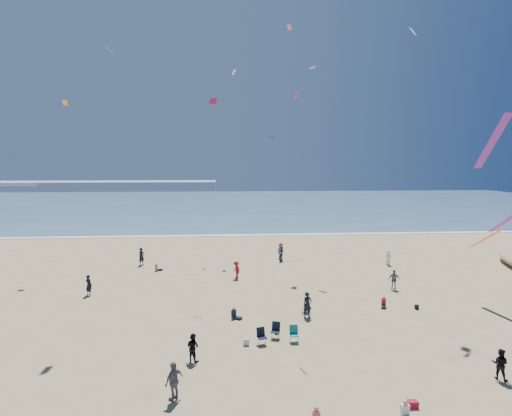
{
  "coord_description": "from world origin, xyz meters",
  "views": [
    {
      "loc": [
        0.29,
        -15.54,
        10.89
      ],
      "look_at": [
        2.0,
        8.0,
        8.3
      ],
      "focal_mm": 28.0,
      "sensor_mm": 36.0,
      "label": 1
    }
  ],
  "objects": [
    {
      "name": "standing_flyers",
      "position": [
        3.52,
        17.49,
        0.86
      ],
      "size": [
        29.62,
        32.18,
        1.93
      ],
      "color": "black",
      "rests_on": "ground"
    },
    {
      "name": "ocean",
      "position": [
        0.0,
        95.0,
        0.03
      ],
      "size": [
        220.0,
        100.0,
        0.06
      ],
      "primitive_type": "cube",
      "color": "#476B84",
      "rests_on": "ground"
    },
    {
      "name": "chair_cluster",
      "position": [
        3.3,
        7.86,
        0.5
      ],
      "size": [
        2.68,
        1.56,
        1.0
      ],
      "color": "black",
      "rests_on": "ground"
    },
    {
      "name": "navy_bag",
      "position": [
        14.52,
        12.62,
        0.17
      ],
      "size": [
        0.28,
        0.18,
        0.34
      ],
      "primitive_type": "cube",
      "color": "black",
      "rests_on": "ground"
    },
    {
      "name": "black_backpack",
      "position": [
        3.45,
        9.08,
        0.19
      ],
      "size": [
        0.3,
        0.22,
        0.38
      ],
      "primitive_type": "cube",
      "color": "black",
      "rests_on": "ground"
    },
    {
      "name": "headland_far",
      "position": [
        -60.0,
        170.0,
        1.6
      ],
      "size": [
        110.0,
        20.0,
        3.2
      ],
      "primitive_type": "cube",
      "color": "#7A8EA8",
      "rests_on": "ground"
    },
    {
      "name": "surf_line",
      "position": [
        0.0,
        45.0,
        0.04
      ],
      "size": [
        220.0,
        1.2,
        0.08
      ],
      "primitive_type": "cube",
      "color": "white",
      "rests_on": "ground"
    },
    {
      "name": "kites_aloft",
      "position": [
        10.7,
        13.73,
        14.64
      ],
      "size": [
        38.24,
        42.72,
        28.78
      ],
      "color": "purple",
      "rests_on": "ground"
    },
    {
      "name": "seated_group",
      "position": [
        3.54,
        10.04,
        0.42
      ],
      "size": [
        20.17,
        26.02,
        0.84
      ],
      "color": "white",
      "rests_on": "ground"
    },
    {
      "name": "cooler",
      "position": [
        8.56,
        0.79,
        0.15
      ],
      "size": [
        0.45,
        0.3,
        0.3
      ],
      "primitive_type": "cube",
      "color": "maroon",
      "rests_on": "ground"
    },
    {
      "name": "white_tote",
      "position": [
        1.37,
        7.53,
        0.2
      ],
      "size": [
        0.35,
        0.2,
        0.4
      ],
      "primitive_type": "cube",
      "color": "silver",
      "rests_on": "ground"
    }
  ]
}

